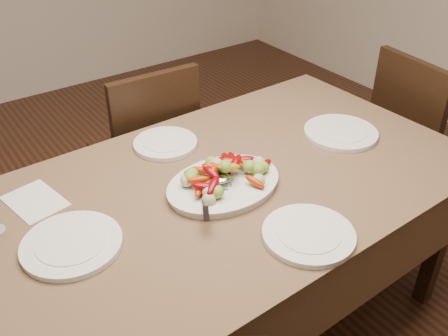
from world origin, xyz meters
name	(u,v)px	position (x,y,z in m)	size (l,w,h in m)	color
dining_table	(224,262)	(0.05, 0.18, 0.38)	(1.84, 1.04, 0.76)	brown
chair_far	(143,152)	(0.12, 0.96, 0.47)	(0.42, 0.42, 0.95)	black
chair_right	(425,142)	(1.33, 0.21, 0.47)	(0.42, 0.42, 0.95)	black
serving_platter	(224,186)	(0.03, 0.16, 0.77)	(0.40, 0.30, 0.02)	white
roasted_vegetables	(224,172)	(0.03, 0.16, 0.83)	(0.33, 0.22, 0.09)	#730207
serving_spoon	(215,189)	(-0.03, 0.12, 0.81)	(0.28, 0.06, 0.03)	#9EA0A8
plate_left	(72,244)	(-0.51, 0.18, 0.77)	(0.30, 0.30, 0.02)	white
plate_right	(341,133)	(0.64, 0.19, 0.77)	(0.30, 0.30, 0.02)	white
plate_far	(165,144)	(0.01, 0.52, 0.77)	(0.25, 0.25, 0.02)	white
plate_near	(309,235)	(0.09, -0.20, 0.77)	(0.28, 0.28, 0.02)	white
menu_card	(35,201)	(-0.52, 0.46, 0.76)	(0.15, 0.21, 0.00)	silver
table_knife	(357,124)	(0.75, 0.20, 0.76)	(0.02, 0.20, 0.01)	#9EA0A8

